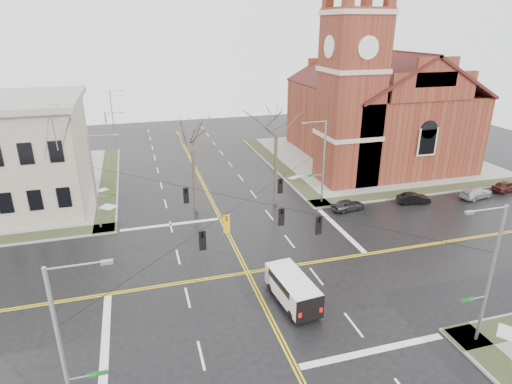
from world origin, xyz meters
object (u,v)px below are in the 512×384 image
object	(u,v)px
parked_car_c	(476,193)
parked_car_d	(506,186)
tree_ne	(276,132)
church	(373,101)
streetlight_north_b	(113,112)
parked_car_a	(348,205)
tree_nw_far	(62,135)
signal_pole_sw	(65,350)
tree_nw_near	(192,146)
signal_pole_nw	(96,180)
streetlight_north_a	(110,141)
signal_pole_ne	(322,160)
signal_pole_se	(489,273)
cargo_van	(291,286)
parked_car_b	(414,198)

from	to	relation	value
parked_car_c	parked_car_d	bearing A→B (deg)	-91.60
tree_ne	church	bearing A→B (deg)	33.26
streetlight_north_b	parked_car_a	bearing A→B (deg)	-58.55
parked_car_c	tree_nw_far	size ratio (longest dim) A/B	0.34
signal_pole_sw	tree_nw_near	world-z (taller)	tree_nw_near
church	signal_pole_sw	bearing A→B (deg)	-134.84
signal_pole_nw	tree_nw_far	size ratio (longest dim) A/B	0.73
streetlight_north_a	tree_nw_near	size ratio (longest dim) A/B	0.82
signal_pole_ne	signal_pole_se	xyz separation A→B (m)	(0.00, -23.00, 0.00)
streetlight_north_b	parked_car_c	bearing A→B (deg)	-45.35
cargo_van	parked_car_b	size ratio (longest dim) A/B	1.54
parked_car_a	tree_nw_near	xyz separation A→B (m)	(-15.40, 4.19, 6.47)
church	signal_pole_nw	distance (m)	38.61
tree_nw_far	tree_nw_near	size ratio (longest dim) A/B	1.27
signal_pole_se	signal_pole_sw	xyz separation A→B (m)	(-22.64, 0.00, 0.00)
tree_ne	signal_pole_sw	bearing A→B (deg)	-126.31
parked_car_a	parked_car_b	world-z (taller)	parked_car_a
cargo_van	tree_nw_far	xyz separation A→B (m)	(-15.79, 17.74, 7.75)
signal_pole_ne	streetlight_north_a	size ratio (longest dim) A/B	1.12
cargo_van	tree_nw_near	size ratio (longest dim) A/B	0.56
parked_car_a	signal_pole_nw	bearing A→B (deg)	76.71
signal_pole_sw	signal_pole_nw	bearing A→B (deg)	90.00
signal_pole_nw	parked_car_c	bearing A→B (deg)	-4.97
signal_pole_ne	parked_car_c	xyz separation A→B (m)	(17.54, -3.50, -4.34)
parked_car_b	tree_nw_far	world-z (taller)	tree_nw_far
streetlight_north_a	parked_car_d	world-z (taller)	streetlight_north_a
signal_pole_se	cargo_van	distance (m)	12.32
signal_pole_ne	tree_nw_near	distance (m)	13.67
streetlight_north_a	tree_ne	xyz separation A→B (m)	(17.23, -15.15, 3.44)
signal_pole_nw	parked_car_b	size ratio (longest dim) A/B	2.55
parked_car_a	parked_car_d	world-z (taller)	parked_car_d
parked_car_b	parked_car_c	distance (m)	7.77
signal_pole_ne	parked_car_b	distance (m)	11.12
cargo_van	tree_nw_far	bearing A→B (deg)	126.17
cargo_van	tree_nw_far	world-z (taller)	tree_nw_far
signal_pole_se	tree_nw_far	size ratio (longest dim) A/B	0.73
signal_pole_se	signal_pole_sw	bearing A→B (deg)	180.00
streetlight_north_b	parked_car_a	world-z (taller)	streetlight_north_b
signal_pole_se	parked_car_c	world-z (taller)	signal_pole_se
signal_pole_ne	parked_car_c	bearing A→B (deg)	-11.27
signal_pole_ne	streetlight_north_a	world-z (taller)	signal_pole_ne
parked_car_a	tree_nw_near	bearing A→B (deg)	67.65
church	parked_car_d	world-z (taller)	church
parked_car_c	parked_car_d	xyz separation A→B (m)	(4.90, 0.77, 0.02)
church	tree_nw_near	bearing A→B (deg)	-156.36
parked_car_b	signal_pole_se	bearing A→B (deg)	164.19
signal_pole_sw	parked_car_a	size ratio (longest dim) A/B	2.54
streetlight_north_a	tree_nw_near	xyz separation A→B (m)	(8.55, -14.97, 2.60)
streetlight_north_a	tree_ne	bearing A→B (deg)	-41.32
church	signal_pole_nw	world-z (taller)	church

